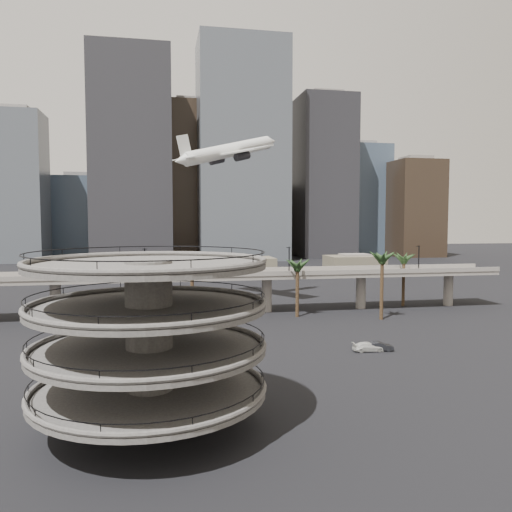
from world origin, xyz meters
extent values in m
plane|color=black|center=(0.00, 0.00, 0.00)|extent=(700.00, 700.00, 0.00)
cylinder|color=#464341|center=(-13.00, -4.00, 8.00)|extent=(4.40, 4.40, 16.50)
cylinder|color=#464341|center=(-13.00, -4.00, 3.77)|extent=(22.00, 22.00, 0.45)
torus|color=#464341|center=(-13.00, -4.00, 4.25)|extent=(22.20, 22.20, 0.50)
torus|color=black|center=(-13.00, -4.00, 5.05)|extent=(21.80, 21.80, 0.10)
cylinder|color=#464341|center=(-13.00, -4.00, 7.78)|extent=(22.00, 22.00, 0.45)
torus|color=#464341|center=(-13.00, -4.00, 8.25)|extent=(22.20, 22.20, 0.50)
torus|color=black|center=(-13.00, -4.00, 9.05)|extent=(21.80, 21.80, 0.10)
cylinder|color=#464341|center=(-13.00, -4.00, 11.78)|extent=(22.00, 22.00, 0.45)
torus|color=#464341|center=(-13.00, -4.00, 12.25)|extent=(22.20, 22.20, 0.50)
torus|color=black|center=(-13.00, -4.00, 13.05)|extent=(21.80, 21.80, 0.10)
cylinder|color=#464341|center=(-13.00, -4.00, 15.78)|extent=(22.00, 22.00, 0.45)
torus|color=#464341|center=(-13.00, -4.00, 16.25)|extent=(22.20, 22.20, 0.50)
torus|color=black|center=(-13.00, -4.00, 17.05)|extent=(21.80, 21.80, 0.10)
cube|color=gray|center=(0.00, 55.00, 8.00)|extent=(130.00, 9.00, 0.90)
cube|color=gray|center=(0.00, 50.50, 8.90)|extent=(130.00, 0.30, 1.00)
cube|color=gray|center=(0.00, 59.50, 8.90)|extent=(130.00, 0.30, 1.00)
cylinder|color=gray|center=(-33.00, 55.00, 3.80)|extent=(2.20, 2.20, 8.00)
cylinder|color=gray|center=(-11.00, 55.00, 3.80)|extent=(2.20, 2.20, 8.00)
cylinder|color=gray|center=(11.00, 55.00, 3.80)|extent=(2.20, 2.20, 8.00)
cylinder|color=gray|center=(33.00, 55.00, 3.80)|extent=(2.20, 2.20, 8.00)
cylinder|color=gray|center=(55.00, 55.00, 3.80)|extent=(2.20, 2.20, 8.00)
cylinder|color=black|center=(-15.00, 51.00, 11.50)|extent=(0.24, 0.24, 6.00)
cylinder|color=black|center=(15.00, 51.00, 11.50)|extent=(0.24, 0.24, 6.00)
cylinder|color=black|center=(45.00, 51.00, 11.50)|extent=(0.24, 0.24, 6.00)
cylinder|color=#48351F|center=(-6.00, 44.00, 6.08)|extent=(0.70, 0.70, 12.15)
ellipsoid|color=#1D3518|center=(-6.00, 44.00, 12.55)|extent=(4.40, 4.40, 2.00)
cylinder|color=#48351F|center=(16.00, 48.00, 5.40)|extent=(0.70, 0.70, 10.80)
ellipsoid|color=#1D3518|center=(16.00, 48.00, 11.20)|extent=(4.40, 4.40, 2.00)
cylinder|color=#48351F|center=(32.00, 42.00, 6.30)|extent=(0.70, 0.70, 12.60)
ellipsoid|color=#1D3518|center=(32.00, 42.00, 13.00)|extent=(4.40, 4.40, 2.00)
cylinder|color=#48351F|center=(44.00, 56.00, 5.62)|extent=(0.70, 0.70, 11.25)
ellipsoid|color=#1D3518|center=(44.00, 56.00, 11.65)|extent=(4.40, 4.40, 2.00)
cube|color=brown|center=(-45.00, 140.00, 2.75)|extent=(28.00, 18.00, 5.50)
cube|color=gray|center=(-45.00, 140.00, 5.90)|extent=(14.00, 9.00, 0.80)
cube|color=brown|center=(22.00, 150.00, 2.50)|extent=(24.00, 16.00, 5.00)
cube|color=gray|center=(22.00, 150.00, 5.40)|extent=(12.00, 8.00, 0.80)
cube|color=brown|center=(65.00, 138.00, 3.00)|extent=(22.00, 15.00, 6.00)
cube|color=gray|center=(65.00, 138.00, 6.40)|extent=(11.00, 7.50, 0.80)
cube|color=#4A4F57|center=(-80.00, 210.00, 36.17)|extent=(26.00, 24.00, 72.34)
cube|color=gray|center=(-80.00, 210.00, 73.54)|extent=(14.30, 13.20, 2.40)
cube|color=#3C4B5D|center=(-55.00, 245.00, 22.26)|extent=(30.00, 30.00, 44.51)
cube|color=gray|center=(-55.00, 245.00, 45.71)|extent=(16.50, 16.50, 2.40)
cube|color=black|center=(-25.00, 200.00, 51.01)|extent=(38.00, 30.00, 102.01)
cube|color=gray|center=(-25.00, 200.00, 103.21)|extent=(20.90, 16.50, 2.40)
cube|color=black|center=(5.00, 225.00, 41.73)|extent=(28.00, 26.00, 83.46)
cube|color=gray|center=(5.00, 225.00, 84.66)|extent=(15.40, 14.30, 2.40)
cube|color=#4A4F57|center=(30.00, 205.00, 55.64)|extent=(45.00, 32.00, 111.29)
cube|color=gray|center=(30.00, 205.00, 112.49)|extent=(24.75, 17.60, 2.40)
cube|color=gray|center=(55.00, 240.00, 19.47)|extent=(24.00, 24.00, 38.95)
cube|color=gray|center=(55.00, 240.00, 40.15)|extent=(13.20, 13.20, 2.40)
cube|color=black|center=(78.00, 215.00, 44.05)|extent=(30.00, 28.00, 88.10)
cube|color=gray|center=(78.00, 215.00, 89.30)|extent=(16.50, 15.40, 2.40)
cube|color=#3C4B5D|center=(105.00, 235.00, 32.46)|extent=(34.00, 30.00, 64.92)
cube|color=gray|center=(105.00, 235.00, 66.12)|extent=(18.70, 16.50, 2.40)
cube|color=black|center=(130.00, 210.00, 26.89)|extent=(26.00, 26.00, 53.79)
cube|color=gray|center=(130.00, 210.00, 54.99)|extent=(14.30, 14.30, 2.40)
cube|color=gray|center=(18.00, 260.00, 17.62)|extent=(22.00, 22.00, 35.24)
cube|color=gray|center=(18.00, 260.00, 36.44)|extent=(12.10, 12.10, 2.40)
cylinder|color=silver|center=(4.58, 68.62, 36.86)|extent=(23.68, 15.47, 9.45)
cone|color=silver|center=(16.41, 75.39, 40.34)|extent=(4.99, 4.77, 3.95)
cone|color=silver|center=(-7.24, 61.85, 33.38)|extent=(4.74, 4.41, 3.60)
cube|color=silver|center=(3.94, 68.25, 36.11)|extent=(18.55, 26.50, 1.77)
cube|color=silver|center=(-5.79, 62.68, 34.18)|extent=(6.39, 8.95, 0.76)
cube|color=silver|center=(-6.34, 62.37, 36.64)|extent=(3.67, 2.29, 5.55)
cylinder|color=#232227|center=(2.11, 72.96, 34.99)|extent=(4.50, 3.63, 2.70)
cylinder|color=#232227|center=(7.07, 64.30, 34.99)|extent=(4.50, 3.63, 2.70)
imported|color=#C84B1C|center=(-11.58, 13.53, 0.79)|extent=(4.97, 3.20, 1.57)
imported|color=black|center=(21.01, 19.07, 0.70)|extent=(4.40, 1.94, 1.41)
imported|color=silver|center=(19.24, 19.21, 0.69)|extent=(4.91, 2.26, 1.39)
camera|label=1|loc=(-11.86, -51.45, 19.93)|focal=35.00mm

